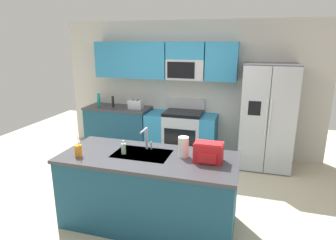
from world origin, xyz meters
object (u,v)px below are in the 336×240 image
range_oven (181,134)px  backpack (208,152)px  sink_faucet (146,137)px  drink_cup_orange (78,151)px  paper_towel_roll (183,147)px  toaster (136,104)px  bottle_teal (99,100)px  soap_dispenser (124,148)px  refrigerator (267,117)px  pepper_mill (113,101)px

range_oven → backpack: bearing=-69.1°
sink_faucet → drink_cup_orange: (-0.69, -0.43, -0.10)m
paper_towel_roll → drink_cup_orange: bearing=-163.9°
toaster → sink_faucet: sink_faucet is taller
bottle_teal → drink_cup_orange: bearing=-65.6°
sink_faucet → soap_dispenser: sink_faucet is taller
backpack → refrigerator: bearing=72.1°
sink_faucet → paper_towel_roll: bearing=-9.9°
range_oven → backpack: size_ratio=4.25×
range_oven → refrigerator: refrigerator is taller
sink_faucet → backpack: 0.82m
pepper_mill → sink_faucet: 2.58m
range_oven → drink_cup_orange: size_ratio=5.28×
soap_dispenser → paper_towel_roll: size_ratio=0.71×
sink_faucet → pepper_mill: bearing=126.0°
drink_cup_orange → sink_faucet: bearing=31.8°
pepper_mill → backpack: bearing=-44.1°
refrigerator → backpack: size_ratio=5.78×
toaster → sink_faucet: (0.99, -2.04, 0.08)m
toaster → backpack: 2.84m
paper_towel_roll → backpack: bearing=-12.5°
toaster → pepper_mill: size_ratio=1.27×
sink_faucet → soap_dispenser: size_ratio=1.66×
soap_dispenser → sink_faucet: bearing=44.8°
range_oven → soap_dispenser: range_oven is taller
range_oven → paper_towel_roll: paper_towel_roll is taller
range_oven → paper_towel_roll: 2.32m
range_oven → bottle_teal: (-1.77, -0.02, 0.59)m
soap_dispenser → bottle_teal: bearing=125.3°
range_oven → paper_towel_roll: (0.55, -2.18, 0.58)m
drink_cup_orange → soap_dispenser: (0.48, 0.22, -0.00)m
soap_dispenser → paper_towel_roll: (0.71, 0.13, 0.05)m
toaster → sink_faucet: bearing=-64.0°
bottle_teal → sink_faucet: 2.77m
pepper_mill → paper_towel_roll: (2.01, -2.18, 0.01)m
range_oven → bottle_teal: bottle_teal is taller
refrigerator → soap_dispenser: bearing=-127.5°
range_oven → sink_faucet: 2.19m
refrigerator → pepper_mill: 3.02m
sink_faucet → soap_dispenser: bearing=-135.2°
soap_dispenser → paper_towel_roll: bearing=10.1°
toaster → bottle_teal: bottle_teal is taller
refrigerator → soap_dispenser: (-1.71, -2.23, 0.04)m
pepper_mill → backpack: (2.32, -2.25, 0.01)m
refrigerator → bottle_teal: 3.33m
toaster → bottle_teal: (-0.84, 0.04, 0.04)m
range_oven → pepper_mill: pepper_mill is taller
bottle_teal → sink_faucet: sink_faucet is taller
backpack → sink_faucet: bearing=169.1°
toaster → bottle_teal: 0.84m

